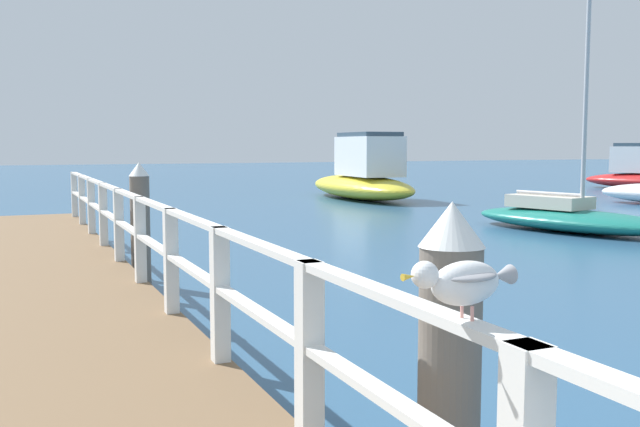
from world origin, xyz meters
TOP-DOWN VIEW (x-y plane):
  - pier_deck at (0.00, 9.05)m, footprint 2.43×18.10m
  - pier_railing at (1.14, 9.05)m, footprint 0.12×16.62m
  - dock_piling_near at (1.52, 3.40)m, footprint 0.29×0.29m
  - dock_piling_far at (1.52, 11.24)m, footprint 0.29×0.29m
  - seagull_foreground at (1.13, 2.77)m, footprint 0.48×0.20m
  - boat_2 at (12.00, 13.81)m, footprint 3.03×5.52m
  - boat_4 at (12.15, 24.75)m, footprint 2.83×7.54m

SIDE VIEW (x-z plane):
  - pier_deck at x=0.00m, z-range 0.00..0.47m
  - boat_2 at x=12.00m, z-range -3.10..3.79m
  - boat_4 at x=12.15m, z-range -0.42..2.09m
  - dock_piling_near at x=1.52m, z-range 0.01..1.81m
  - dock_piling_far at x=1.52m, z-range 0.01..1.81m
  - pier_railing at x=1.14m, z-range 0.59..1.58m
  - seagull_foreground at x=1.13m, z-range 1.48..1.70m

